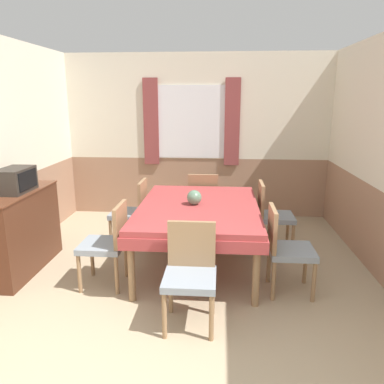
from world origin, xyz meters
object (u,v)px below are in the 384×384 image
dining_table (199,213)px  chair_left_far (133,210)px  sideboard (18,231)px  tv (15,180)px  vase (194,197)px  chair_head_window (203,199)px  chair_left_near (108,241)px  chair_right_near (285,246)px  chair_right_far (271,213)px  chair_head_near (190,270)px

dining_table → chair_left_far: chair_left_far is taller
dining_table → sideboard: bearing=-172.2°
dining_table → tv: 2.03m
chair_left_far → vase: (0.84, -0.54, 0.33)m
dining_table → chair_head_window: (0.00, 1.15, -0.15)m
chair_left_near → tv: (-1.08, 0.27, 0.56)m
chair_right_near → chair_left_far: bearing=-121.5°
dining_table → chair_left_far: bearing=148.5°
chair_right_far → chair_head_window: bearing=-124.1°
chair_left_near → chair_right_near: bearing=-90.0°
chair_head_window → chair_right_near: 1.92m
sideboard → vase: sideboard is taller
chair_left_far → sideboard: size_ratio=0.73×
sideboard → chair_left_near: bearing=-13.7°
dining_table → vase: vase is taller
tv → vase: size_ratio=2.71×
dining_table → chair_right_far: 1.06m
chair_right_far → chair_right_near: size_ratio=1.00×
dining_table → vase: bearing=166.0°
sideboard → tv: tv is taller
chair_right_near → sideboard: sideboard is taller
chair_right_near → tv: bearing=-95.4°
chair_left_far → chair_head_near: bearing=-152.3°
chair_left_near → chair_left_far: same height
dining_table → chair_head_window: 1.16m
dining_table → chair_left_far: size_ratio=2.14×
chair_right_near → vase: (-0.94, 0.56, 0.33)m
chair_left_near → chair_right_far: bearing=-58.5°
tv → chair_left_far: bearing=37.5°
chair_right_near → sideboard: size_ratio=0.73×
vase → sideboard: bearing=-171.6°
vase → chair_head_near: bearing=-87.5°
chair_head_window → vase: vase is taller
sideboard → vase: 2.01m
dining_table → chair_left_far: 1.06m
chair_right_near → chair_left_near: size_ratio=1.00×
sideboard → vase: bearing=8.4°
tv → vase: bearing=8.6°
chair_head_window → chair_right_near: size_ratio=1.00×
chair_head_window → chair_right_far: bearing=-34.1°
chair_head_near → chair_right_near: (0.89, 0.60, 0.00)m
chair_head_window → chair_left_far: bearing=-145.9°
chair_head_window → chair_right_near: (0.89, -1.70, 0.00)m
chair_head_near → chair_head_window: size_ratio=1.00×
dining_table → chair_head_near: chair_head_near is taller
chair_head_near → sideboard: sideboard is taller
vase → chair_right_far: bearing=29.6°
chair_left_near → tv: 1.24m
chair_right_far → sideboard: 3.02m
chair_right_near → tv: 2.93m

